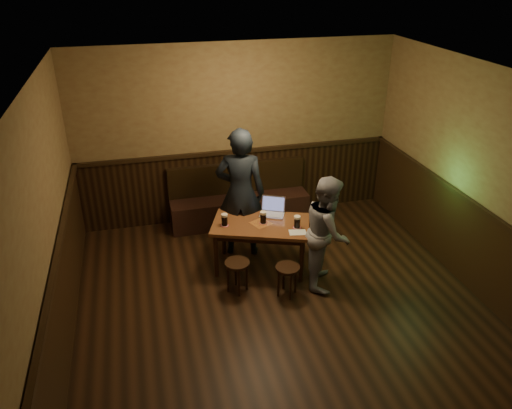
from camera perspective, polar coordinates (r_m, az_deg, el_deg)
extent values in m
cube|color=black|center=(6.00, 4.30, -14.15)|extent=(5.00, 6.00, 0.02)
cube|color=beige|center=(4.67, 5.49, 13.04)|extent=(5.00, 6.00, 0.02)
cube|color=olive|center=(7.86, -2.21, 8.08)|extent=(5.00, 0.02, 2.80)
cube|color=olive|center=(5.05, -23.41, -5.46)|extent=(0.02, 6.00, 2.80)
cube|color=olive|center=(6.39, 26.67, 0.62)|extent=(0.02, 6.00, 2.80)
cube|color=black|center=(8.14, -2.06, 2.34)|extent=(4.98, 0.04, 1.10)
cube|color=black|center=(5.52, -21.48, -12.95)|extent=(0.04, 5.98, 1.10)
cube|color=black|center=(6.75, 25.02, -5.89)|extent=(0.04, 5.98, 1.10)
cube|color=black|center=(7.89, -2.08, 6.09)|extent=(4.98, 0.06, 0.06)
cube|color=black|center=(5.18, -22.22, -7.94)|extent=(0.06, 5.98, 0.06)
cube|color=black|center=(6.47, 25.78, -1.58)|extent=(0.06, 5.98, 0.06)
cube|color=black|center=(8.04, -1.87, -0.57)|extent=(2.20, 0.50, 0.45)
cube|color=black|center=(8.01, -2.23, 3.09)|extent=(2.20, 0.10, 0.50)
cube|color=brown|center=(6.68, 0.56, -2.33)|extent=(1.46, 1.14, 0.05)
cube|color=black|center=(6.71, 0.55, -2.84)|extent=(1.32, 0.99, 0.07)
cube|color=maroon|center=(6.67, 0.56, -2.14)|extent=(0.32, 0.32, 0.00)
cylinder|color=black|center=(6.68, -4.59, -5.85)|extent=(0.06, 0.06, 0.64)
cylinder|color=black|center=(7.17, -3.74, -3.35)|extent=(0.06, 0.06, 0.64)
cylinder|color=black|center=(6.58, 5.23, -6.43)|extent=(0.06, 0.06, 0.64)
cylinder|color=black|center=(7.08, 5.37, -3.85)|extent=(0.06, 0.06, 0.64)
cylinder|color=black|center=(6.34, -2.16, -6.74)|extent=(0.33, 0.33, 0.04)
cylinder|color=black|center=(6.47, -1.06, -8.15)|extent=(0.03, 0.03, 0.41)
cylinder|color=black|center=(6.55, -2.32, -7.67)|extent=(0.03, 0.03, 0.41)
cylinder|color=black|center=(6.44, -3.21, -8.40)|extent=(0.03, 0.03, 0.41)
cylinder|color=black|center=(6.36, -1.93, -8.89)|extent=(0.03, 0.03, 0.41)
cylinder|color=black|center=(6.29, 3.63, -7.24)|extent=(0.33, 0.33, 0.04)
cylinder|color=black|center=(6.44, 4.56, -8.52)|extent=(0.03, 0.03, 0.40)
cylinder|color=black|center=(6.49, 3.18, -8.16)|extent=(0.03, 0.03, 0.40)
cylinder|color=black|center=(6.36, 2.59, -8.93)|extent=(0.03, 0.03, 0.40)
cylinder|color=black|center=(6.31, 3.99, -9.31)|extent=(0.03, 0.03, 0.40)
cylinder|color=#A81432|center=(6.63, -3.60, -2.38)|extent=(0.11, 0.11, 0.00)
cylinder|color=silver|center=(6.63, -3.60, -2.36)|extent=(0.09, 0.09, 0.00)
cylinder|color=black|center=(6.59, -3.62, -1.84)|extent=(0.08, 0.08, 0.13)
cylinder|color=beige|center=(6.56, -3.64, -1.21)|extent=(0.08, 0.08, 0.03)
cylinder|color=#A81432|center=(6.67, 0.82, -2.11)|extent=(0.11, 0.11, 0.00)
cylinder|color=silver|center=(6.67, 0.82, -2.09)|extent=(0.09, 0.09, 0.00)
cylinder|color=black|center=(6.64, 0.83, -1.57)|extent=(0.08, 0.08, 0.13)
cylinder|color=beige|center=(6.60, 0.83, -0.95)|extent=(0.08, 0.08, 0.03)
cylinder|color=#A81432|center=(6.59, 4.70, -2.63)|extent=(0.11, 0.11, 0.00)
cylinder|color=silver|center=(6.58, 4.70, -2.61)|extent=(0.09, 0.09, 0.00)
cylinder|color=black|center=(6.55, 4.72, -2.08)|extent=(0.08, 0.08, 0.13)
cylinder|color=beige|center=(6.51, 4.75, -1.44)|extent=(0.09, 0.09, 0.03)
cube|color=silver|center=(6.87, 1.82, -1.17)|extent=(0.40, 0.35, 0.02)
cube|color=#B2B2B7|center=(6.87, 1.82, -1.10)|extent=(0.35, 0.29, 0.00)
cube|color=silver|center=(6.92, 2.00, 0.12)|extent=(0.33, 0.20, 0.21)
cube|color=#535C9B|center=(6.91, 1.98, 0.09)|extent=(0.29, 0.18, 0.18)
cube|color=silver|center=(6.48, 4.77, -3.18)|extent=(0.24, 0.19, 0.00)
imported|color=black|center=(6.92, -1.79, 1.32)|extent=(0.78, 0.62, 1.88)
imported|color=gray|center=(6.40, 8.17, -3.11)|extent=(0.80, 0.89, 1.50)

